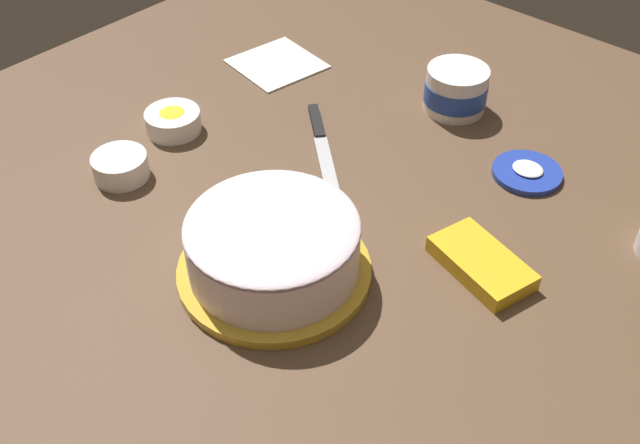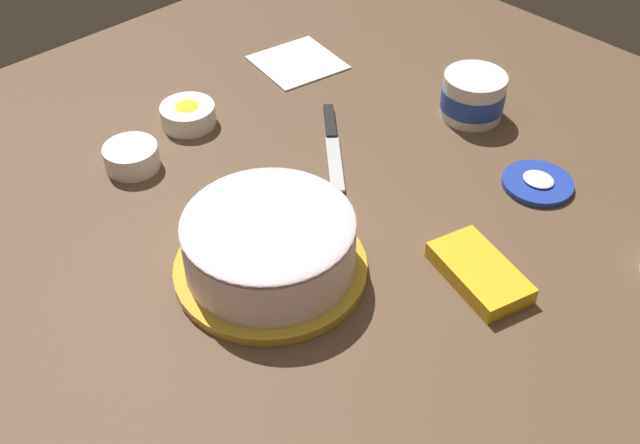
% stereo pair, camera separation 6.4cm
% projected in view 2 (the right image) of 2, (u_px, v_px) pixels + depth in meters
% --- Properties ---
extents(ground_plane, '(1.54, 1.54, 0.00)m').
position_uv_depth(ground_plane, '(344.00, 224.00, 1.11)').
color(ground_plane, brown).
extents(frosted_cake, '(0.27, 0.27, 0.10)m').
position_uv_depth(frosted_cake, '(271.00, 247.00, 1.01)').
color(frosted_cake, gold).
rests_on(frosted_cake, ground_plane).
extents(frosting_tub, '(0.11, 0.11, 0.08)m').
position_uv_depth(frosting_tub, '(473.00, 95.00, 1.30)').
color(frosting_tub, white).
rests_on(frosting_tub, ground_plane).
extents(frosting_tub_lid, '(0.11, 0.11, 0.02)m').
position_uv_depth(frosting_tub_lid, '(538.00, 183.00, 1.18)').
color(frosting_tub_lid, '#233DAD').
rests_on(frosting_tub_lid, ground_plane).
extents(spreading_knife, '(0.19, 0.17, 0.01)m').
position_uv_depth(spreading_knife, '(332.00, 138.00, 1.26)').
color(spreading_knife, silver).
rests_on(spreading_knife, ground_plane).
extents(sprinkle_bowl_yellow, '(0.09, 0.09, 0.04)m').
position_uv_depth(sprinkle_bowl_yellow, '(188.00, 114.00, 1.29)').
color(sprinkle_bowl_yellow, white).
rests_on(sprinkle_bowl_yellow, ground_plane).
extents(sprinkle_bowl_blue, '(0.09, 0.09, 0.04)m').
position_uv_depth(sprinkle_bowl_blue, '(132.00, 157.00, 1.20)').
color(sprinkle_bowl_blue, white).
rests_on(sprinkle_bowl_blue, ground_plane).
extents(candy_box_lower, '(0.16, 0.11, 0.03)m').
position_uv_depth(candy_box_lower, '(479.00, 272.00, 1.02)').
color(candy_box_lower, yellow).
rests_on(candy_box_lower, ground_plane).
extents(paper_napkin, '(0.17, 0.17, 0.01)m').
position_uv_depth(paper_napkin, '(298.00, 62.00, 1.46)').
color(paper_napkin, white).
rests_on(paper_napkin, ground_plane).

